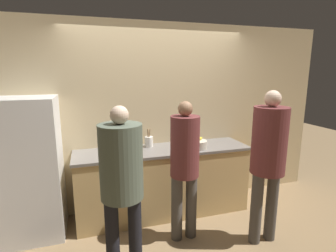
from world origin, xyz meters
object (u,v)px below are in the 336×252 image
at_px(cup_white, 107,153).
at_px(person_right, 268,154).
at_px(refrigerator, 26,169).
at_px(person_left, 122,175).
at_px(fruit_bowl, 197,144).
at_px(bottle_dark, 109,145).
at_px(person_center, 185,161).
at_px(utensil_crock, 149,141).

bearing_deg(cup_white, person_right, -27.13).
xyz_separation_m(refrigerator, person_left, (0.99, -0.95, 0.18)).
relative_size(fruit_bowl, bottle_dark, 1.50).
relative_size(person_left, person_right, 0.94).
xyz_separation_m(person_center, bottle_dark, (-0.77, 0.78, 0.05)).
height_order(refrigerator, bottle_dark, refrigerator).
height_order(person_right, fruit_bowl, person_right).
xyz_separation_m(refrigerator, person_center, (1.74, -0.61, 0.12)).
height_order(person_left, fruit_bowl, person_left).
bearing_deg(refrigerator, person_right, -19.77).
bearing_deg(person_right, person_left, -179.26).
distance_m(refrigerator, cup_white, 0.93).
height_order(person_center, person_right, person_right).
bearing_deg(person_right, refrigerator, 160.23).
bearing_deg(person_left, cup_white, 94.57).
bearing_deg(utensil_crock, refrigerator, -173.96).
bearing_deg(refrigerator, cup_white, -4.66).
relative_size(person_left, utensil_crock, 6.57).
relative_size(refrigerator, utensil_crock, 6.61).
bearing_deg(refrigerator, fruit_bowl, -2.78).
bearing_deg(refrigerator, bottle_dark, 10.22).
bearing_deg(person_right, utensil_crock, 134.97).
bearing_deg(person_right, fruit_bowl, 120.47).
distance_m(person_left, cup_white, 0.88).
bearing_deg(person_center, fruit_bowl, 54.05).
height_order(person_left, person_right, person_right).
height_order(person_left, utensil_crock, person_left).
bearing_deg(cup_white, utensil_crock, 21.86).
distance_m(person_left, person_center, 0.82).
xyz_separation_m(person_left, bottle_dark, (-0.02, 1.13, -0.01)).
distance_m(refrigerator, person_right, 2.76).
xyz_separation_m(person_right, utensil_crock, (-1.09, 1.09, -0.06)).
bearing_deg(cup_white, fruit_bowl, -1.32).
height_order(refrigerator, person_left, refrigerator).
relative_size(person_center, utensil_crock, 6.48).
xyz_separation_m(person_right, fruit_bowl, (-0.49, 0.83, -0.08)).
relative_size(utensil_crock, cup_white, 3.03).
distance_m(person_right, utensil_crock, 1.54).
distance_m(bottle_dark, cup_white, 0.26).
xyz_separation_m(refrigerator, cup_white, (0.92, -0.07, 0.14)).
relative_size(person_left, person_center, 1.01).
bearing_deg(fruit_bowl, person_left, -142.66).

